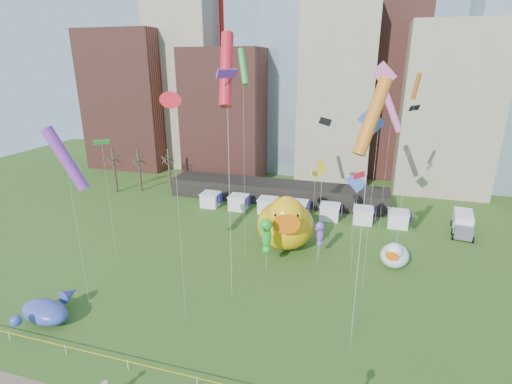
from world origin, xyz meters
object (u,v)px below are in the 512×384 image
(big_duck, at_px, (285,222))
(whale_inflatable, at_px, (46,310))
(seahorse_purple, at_px, (320,232))
(small_duck, at_px, (394,255))
(box_truck, at_px, (463,223))
(seahorse_green, at_px, (266,233))

(big_duck, relative_size, whale_inflatable, 1.60)
(big_duck, distance_m, whale_inflatable, 28.14)
(seahorse_purple, bearing_deg, small_duck, 20.78)
(small_duck, relative_size, seahorse_purple, 1.03)
(small_duck, relative_size, box_truck, 0.71)
(big_duck, relative_size, small_duck, 2.25)
(seahorse_purple, bearing_deg, whale_inflatable, -118.43)
(seahorse_green, bearing_deg, box_truck, 48.40)
(box_truck, bearing_deg, big_duck, -145.22)
(seahorse_green, distance_m, box_truck, 30.50)
(box_truck, bearing_deg, seahorse_green, -135.31)
(seahorse_green, bearing_deg, whale_inflatable, -127.97)
(small_duck, distance_m, whale_inflatable, 37.58)
(big_duck, height_order, box_truck, big_duck)
(seahorse_purple, relative_size, box_truck, 0.69)
(big_duck, bearing_deg, small_duck, -18.75)
(seahorse_green, xyz_separation_m, seahorse_purple, (5.55, 4.99, -1.34))
(whale_inflatable, relative_size, box_truck, 1.00)
(whale_inflatable, bearing_deg, small_duck, 40.95)
(small_duck, xyz_separation_m, whale_inflatable, (-31.88, -19.88, -0.53))
(small_duck, bearing_deg, whale_inflatable, -135.82)
(small_duck, bearing_deg, box_truck, 65.49)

